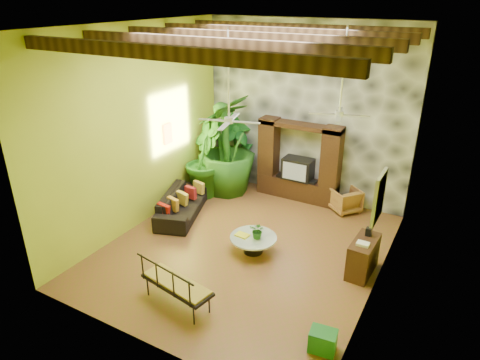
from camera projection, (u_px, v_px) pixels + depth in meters
The scene contains 23 objects.
ground at pixel (246, 247), 10.19m from camera, with size 7.00×7.00×0.00m, color brown.
ceiling at pixel (248, 25), 8.18m from camera, with size 6.00×7.00×0.02m, color silver.
back_wall at pixel (306, 112), 11.98m from camera, with size 6.00×0.02×5.00m, color #ACBE2B.
left_wall at pixel (140, 129), 10.53m from camera, with size 0.02×7.00×5.00m, color #ACBE2B.
right_wall at pixel (390, 175), 7.84m from camera, with size 0.02×7.00×5.00m, color #ACBE2B.
stone_accent_wall at pixel (305, 113), 11.93m from camera, with size 5.98×0.10×4.98m, color #303237.
ceiling_beams at pixel (247, 37), 8.27m from camera, with size 5.95×5.36×0.22m.
entertainment_center at pixel (298, 167), 12.31m from camera, with size 2.40×0.55×2.30m.
ceiling_fan_front at pixel (229, 110), 8.59m from camera, with size 1.28×1.28×1.86m.
ceiling_fan_back at pixel (340, 104), 9.07m from camera, with size 1.28×1.28×1.86m.
wall_art_mask at pixel (168, 134), 11.47m from camera, with size 0.06×0.32×0.55m, color #CA8E17.
wall_art_painting at pixel (379, 197), 7.46m from camera, with size 0.06×0.70×0.90m, color #235E82.
sofa at pixel (182, 204), 11.57m from camera, with size 2.27×0.89×0.66m, color black.
wicker_armchair at pixel (345, 200), 11.79m from camera, with size 0.71×0.73×0.66m, color brown.
tall_plant_a at pixel (236, 149), 13.18m from camera, with size 1.21×0.82×2.29m, color #17581B.
tall_plant_b at pixel (203, 158), 12.46m from camera, with size 1.26×1.01×2.28m, color #205A17.
tall_plant_c at pixel (227, 145), 12.49m from camera, with size 1.67×1.67×2.98m, color #235917.
coffee_table at pixel (253, 242), 9.94m from camera, with size 1.09×1.09×0.40m.
centerpiece_plant at pixel (258, 231), 9.75m from camera, with size 0.35×0.31×0.39m, color #215917.
yellow_tray at pixel (242, 235), 9.91m from camera, with size 0.31×0.22×0.03m, color yellow.
iron_bench at pixel (174, 283), 8.08m from camera, with size 1.59×0.82×0.57m.
side_console at pixel (363, 257), 9.14m from camera, with size 0.45×0.99×0.80m, color #352211.
green_bin at pixel (323, 341), 7.20m from camera, with size 0.45×0.34×0.39m, color #1E733C.
Camera 1 is at (4.12, -7.64, 5.58)m, focal length 32.00 mm.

